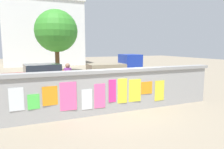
# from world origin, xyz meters

# --- Properties ---
(ground) EXTENTS (60.00, 60.00, 0.00)m
(ground) POSITION_xyz_m (0.00, 8.00, 0.00)
(ground) COLOR gray
(poster_wall) EXTENTS (8.23, 0.42, 1.60)m
(poster_wall) POSITION_xyz_m (-0.01, -0.00, 0.82)
(poster_wall) COLOR #9A9A9A
(poster_wall) RESTS_ON ground
(auto_rickshaw_truck) EXTENTS (3.61, 1.52, 1.85)m
(auto_rickshaw_truck) POSITION_xyz_m (2.54, 5.91, 0.90)
(auto_rickshaw_truck) COLOR black
(auto_rickshaw_truck) RESTS_ON ground
(car_parked) EXTENTS (3.97, 2.11, 1.40)m
(car_parked) POSITION_xyz_m (-2.49, 5.54, 0.73)
(car_parked) COLOR black
(car_parked) RESTS_ON ground
(motorcycle) EXTENTS (1.90, 0.56, 0.87)m
(motorcycle) POSITION_xyz_m (-0.36, 1.68, 0.46)
(motorcycle) COLOR black
(motorcycle) RESTS_ON ground
(bicycle_near) EXTENTS (1.67, 0.56, 0.95)m
(bicycle_near) POSITION_xyz_m (2.85, 1.68, 0.36)
(bicycle_near) COLOR black
(bicycle_near) RESTS_ON ground
(bicycle_far) EXTENTS (1.71, 0.44, 0.95)m
(bicycle_far) POSITION_xyz_m (-3.26, 1.04, 0.36)
(bicycle_far) COLOR black
(bicycle_far) RESTS_ON ground
(person_walking) EXTENTS (0.42, 0.42, 1.62)m
(person_walking) POSITION_xyz_m (-1.36, 2.88, 0.99)
(person_walking) COLOR purple
(person_walking) RESTS_ON ground
(tree_roadside) EXTENTS (3.70, 3.70, 5.59)m
(tree_roadside) POSITION_xyz_m (-0.66, 11.84, 3.73)
(tree_roadside) COLOR brown
(tree_roadside) RESTS_ON ground
(building_background) EXTENTS (9.77, 6.34, 8.47)m
(building_background) POSITION_xyz_m (-0.94, 21.81, 4.25)
(building_background) COLOR silver
(building_background) RESTS_ON ground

